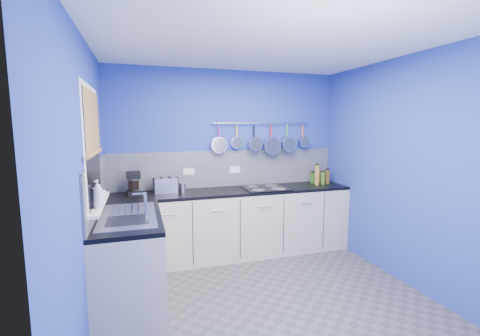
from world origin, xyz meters
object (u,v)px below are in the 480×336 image
canister (183,187)px  hob (265,188)px  soap_bottle_a (97,194)px  paper_towel (134,184)px  toaster (166,185)px  soap_bottle_b (100,194)px  coffee_maker (134,183)px

canister → hob: (1.10, -0.10, -0.05)m
soap_bottle_a → paper_towel: soap_bottle_a is taller
toaster → hob: 1.32m
soap_bottle_a → hob: (1.96, 1.07, -0.26)m
toaster → hob: (1.31, -0.14, -0.09)m
soap_bottle_b → toaster: bearing=58.1°
coffee_maker → canister: (0.59, -0.00, -0.09)m
paper_towel → toaster: paper_towel is taller
soap_bottle_b → paper_towel: 1.09m
coffee_maker → canister: bearing=-7.9°
paper_towel → toaster: bearing=0.9°
paper_towel → canister: size_ratio=2.30×
coffee_maker → soap_bottle_b: bearing=-112.7°
paper_towel → toaster: (0.38, 0.01, -0.04)m
soap_bottle_b → canister: (0.86, 1.02, -0.18)m
canister → hob: size_ratio=0.20×
soap_bottle_a → toaster: bearing=61.6°
soap_bottle_a → coffee_maker: 1.21m
soap_bottle_a → hob: size_ratio=0.41×
hob → soap_bottle_b: bearing=-155.0°
soap_bottle_b → paper_towel: (0.28, 1.05, -0.10)m
paper_towel → coffee_maker: (-0.01, -0.03, 0.01)m
paper_towel → hob: size_ratio=0.46×
toaster → hob: toaster is taller
paper_towel → coffee_maker: bearing=-100.5°
toaster → hob: size_ratio=0.50×
toaster → soap_bottle_a: bearing=-118.2°
toaster → canister: size_ratio=2.50×
paper_towel → hob: (1.69, -0.13, -0.13)m
paper_towel → soap_bottle_a: bearing=-102.9°
paper_towel → hob: bearing=-4.5°
soap_bottle_a → soap_bottle_b: bearing=90.0°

